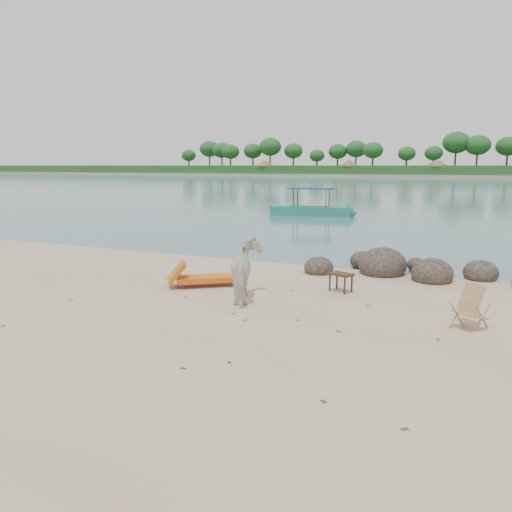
{
  "coord_description": "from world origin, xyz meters",
  "views": [
    {
      "loc": [
        4.15,
        -8.54,
        3.11
      ],
      "look_at": [
        -0.61,
        2.0,
        1.0
      ],
      "focal_mm": 35.0,
      "sensor_mm": 36.0,
      "label": 1
    }
  ],
  "objects_px": {
    "lounge_chair": "(206,276)",
    "boat_near": "(312,192)",
    "cow": "(247,271)",
    "deck_chair": "(470,309)",
    "boulders": "(406,270)",
    "side_table": "(341,284)"
  },
  "relations": [
    {
      "from": "lounge_chair",
      "to": "boat_near",
      "type": "height_order",
      "value": "boat_near"
    },
    {
      "from": "cow",
      "to": "deck_chair",
      "type": "height_order",
      "value": "cow"
    },
    {
      "from": "cow",
      "to": "deck_chair",
      "type": "bearing_deg",
      "value": 152.97
    },
    {
      "from": "cow",
      "to": "boat_near",
      "type": "relative_size",
      "value": 0.29
    },
    {
      "from": "cow",
      "to": "boulders",
      "type": "bearing_deg",
      "value": -150.68
    },
    {
      "from": "deck_chair",
      "to": "boat_near",
      "type": "xyz_separation_m",
      "value": [
        -9.87,
        20.51,
        1.0
      ]
    },
    {
      "from": "cow",
      "to": "lounge_chair",
      "type": "height_order",
      "value": "cow"
    },
    {
      "from": "side_table",
      "to": "lounge_chair",
      "type": "xyz_separation_m",
      "value": [
        -3.33,
        -0.83,
        0.05
      ]
    },
    {
      "from": "lounge_chair",
      "to": "boat_near",
      "type": "xyz_separation_m",
      "value": [
        -3.57,
        19.58,
        1.13
      ]
    },
    {
      "from": "cow",
      "to": "boat_near",
      "type": "xyz_separation_m",
      "value": [
        -5.12,
        20.39,
        0.71
      ]
    },
    {
      "from": "side_table",
      "to": "lounge_chair",
      "type": "relative_size",
      "value": 0.3
    },
    {
      "from": "cow",
      "to": "boat_near",
      "type": "height_order",
      "value": "boat_near"
    },
    {
      "from": "boulders",
      "to": "boat_near",
      "type": "relative_size",
      "value": 1.07
    },
    {
      "from": "boulders",
      "to": "cow",
      "type": "bearing_deg",
      "value": -125.15
    },
    {
      "from": "cow",
      "to": "side_table",
      "type": "relative_size",
      "value": 2.9
    },
    {
      "from": "cow",
      "to": "lounge_chair",
      "type": "bearing_deg",
      "value": -52.87
    },
    {
      "from": "side_table",
      "to": "cow",
      "type": "bearing_deg",
      "value": -113.23
    },
    {
      "from": "cow",
      "to": "lounge_chair",
      "type": "xyz_separation_m",
      "value": [
        -1.56,
        0.8,
        -0.42
      ]
    },
    {
      "from": "boulders",
      "to": "lounge_chair",
      "type": "xyz_separation_m",
      "value": [
        -4.54,
        -3.43,
        0.09
      ]
    },
    {
      "from": "lounge_chair",
      "to": "boat_near",
      "type": "distance_m",
      "value": 19.94
    },
    {
      "from": "boulders",
      "to": "cow",
      "type": "relative_size",
      "value": 3.72
    },
    {
      "from": "cow",
      "to": "side_table",
      "type": "height_order",
      "value": "cow"
    }
  ]
}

